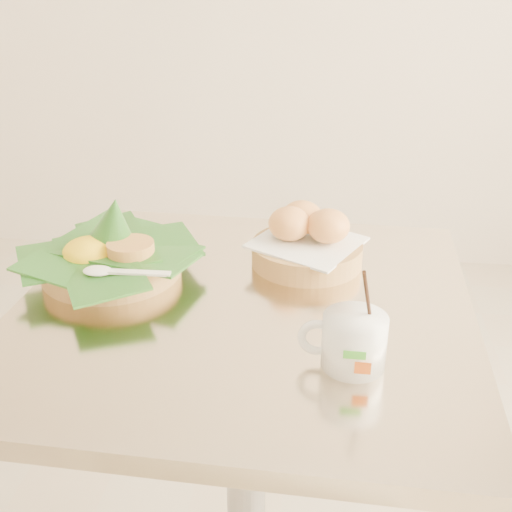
# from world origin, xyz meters

# --- Properties ---
(cafe_table) EXTENTS (0.72, 0.72, 0.75)m
(cafe_table) POSITION_xyz_m (0.18, 0.01, 0.53)
(cafe_table) COLOR gray
(cafe_table) RESTS_ON floor
(rice_basket) EXTENTS (0.29, 0.29, 0.15)m
(rice_basket) POSITION_xyz_m (-0.05, 0.08, 0.79)
(rice_basket) COLOR tan
(rice_basket) RESTS_ON cafe_table
(bread_basket) EXTENTS (0.22, 0.22, 0.10)m
(bread_basket) POSITION_xyz_m (0.27, 0.17, 0.79)
(bread_basket) COLOR tan
(bread_basket) RESTS_ON cafe_table
(coffee_mug) EXTENTS (0.12, 0.09, 0.15)m
(coffee_mug) POSITION_xyz_m (0.35, -0.14, 0.79)
(coffee_mug) COLOR white
(coffee_mug) RESTS_ON cafe_table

